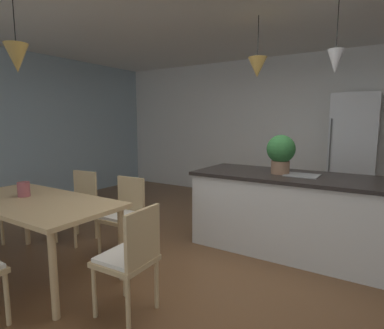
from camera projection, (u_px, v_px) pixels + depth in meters
name	position (u px, v px, depth m)	size (l,w,h in m)	color
ground_plane	(222.00, 273.00, 3.15)	(10.00, 8.40, 0.04)	brown
wall_back_kitchen	(304.00, 130.00, 5.69)	(10.00, 0.12, 2.70)	white
window_wall_left_glazing	(3.00, 131.00, 5.12)	(0.06, 8.40, 2.70)	#9EB7C6
dining_table	(34.00, 207.00, 3.02)	(1.77, 0.87, 0.75)	tan
chair_far_right	(124.00, 213.00, 3.51)	(0.42, 0.42, 0.87)	tan
chair_kitchen_end	(130.00, 257.00, 2.38)	(0.42, 0.42, 0.87)	tan
chair_far_left	(78.00, 203.00, 3.93)	(0.44, 0.44, 0.87)	tan
kitchen_island	(287.00, 212.00, 3.62)	(2.15, 0.91, 0.91)	silver
refrigerator	(353.00, 155.00, 4.95)	(0.67, 0.67, 1.93)	silver
pendant_over_table	(17.00, 58.00, 2.77)	(0.21, 0.21, 0.76)	black
pendant_over_island_main	(257.00, 67.00, 3.61)	(0.22, 0.22, 0.69)	black
pendant_over_island_aux	(335.00, 61.00, 3.17)	(0.16, 0.16, 0.71)	black
potted_plant_on_island	(281.00, 152.00, 3.58)	(0.33, 0.33, 0.45)	#8C664C
vase_on_dining_table	(24.00, 189.00, 3.14)	(0.12, 0.12, 0.15)	#994C51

